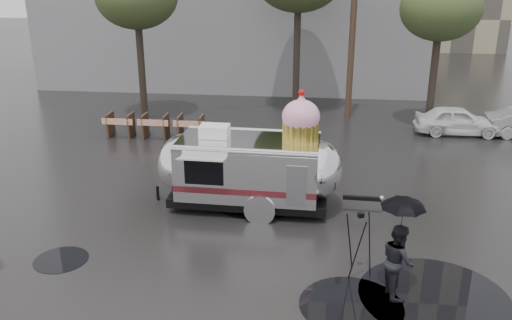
# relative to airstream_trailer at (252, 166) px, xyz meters

# --- Properties ---
(ground) EXTENTS (120.00, 120.00, 0.00)m
(ground) POSITION_rel_airstream_trailer_xyz_m (0.72, -3.73, -1.29)
(ground) COLOR black
(ground) RESTS_ON ground
(puddles) EXTENTS (11.10, 7.77, 0.01)m
(puddles) POSITION_rel_airstream_trailer_xyz_m (2.17, -2.78, -1.28)
(puddles) COLOR black
(puddles) RESTS_ON ground
(utility_pole) EXTENTS (1.60, 0.28, 9.00)m
(utility_pole) POSITION_rel_airstream_trailer_xyz_m (3.22, 10.27, 3.33)
(utility_pole) COLOR #473323
(utility_pole) RESTS_ON ground
(tree_right) EXTENTS (3.36, 3.36, 6.42)m
(tree_right) POSITION_rel_airstream_trailer_xyz_m (6.72, 9.27, 3.77)
(tree_right) COLOR #382D26
(tree_right) RESTS_ON ground
(barricade_row) EXTENTS (4.30, 0.80, 1.00)m
(barricade_row) POSITION_rel_airstream_trailer_xyz_m (-4.83, 6.23, -0.76)
(barricade_row) COLOR #473323
(barricade_row) RESTS_ON ground
(airstream_trailer) EXTENTS (6.82, 2.63, 3.67)m
(airstream_trailer) POSITION_rel_airstream_trailer_xyz_m (0.00, 0.00, 0.00)
(airstream_trailer) COLOR silver
(airstream_trailer) RESTS_ON ground
(person_right) EXTENTS (0.62, 0.88, 1.68)m
(person_right) POSITION_rel_airstream_trailer_xyz_m (3.69, -4.19, -0.45)
(person_right) COLOR black
(person_right) RESTS_ON ground
(umbrella_black) EXTENTS (1.16, 1.16, 2.34)m
(umbrella_black) POSITION_rel_airstream_trailer_xyz_m (3.69, -4.19, 0.66)
(umbrella_black) COLOR black
(umbrella_black) RESTS_ON ground
(tripod) EXTENTS (0.64, 0.62, 1.58)m
(tripod) POSITION_rel_airstream_trailer_xyz_m (2.91, -3.45, -0.34)
(tripod) COLOR black
(tripod) RESTS_ON ground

